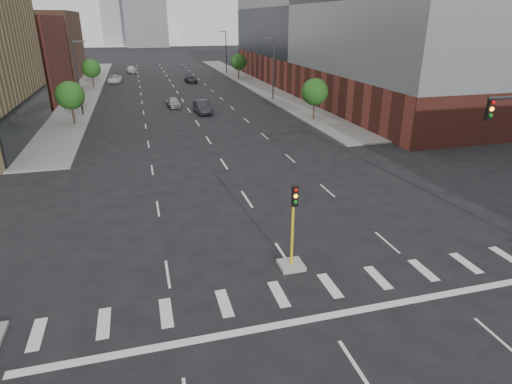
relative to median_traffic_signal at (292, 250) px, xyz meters
name	(u,v)px	position (x,y,z in m)	size (l,w,h in m)	color
sidewalk_left_far	(87,88)	(-15.00, 65.03, -0.90)	(5.00, 92.00, 0.15)	gray
sidewalk_right_far	(251,82)	(15.00, 65.03, -0.90)	(5.00, 92.00, 0.15)	gray
building_left_far_b	(25,46)	(-27.50, 83.03, 5.53)	(20.00, 24.00, 13.00)	brown
building_right_main	(358,22)	(29.50, 51.03, 10.03)	(24.00, 70.00, 22.00)	brown
median_traffic_signal	(292,250)	(0.00, 0.00, 0.00)	(1.20, 1.20, 4.40)	#999993
streetlight_right_a	(273,66)	(13.41, 46.03, 4.04)	(1.60, 0.22, 9.07)	#2D2D30
streetlight_right_b	(226,50)	(13.41, 81.03, 4.04)	(1.60, 0.22, 9.07)	#2D2D30
streetlight_left	(78,76)	(-13.41, 41.03, 4.04)	(1.60, 0.22, 9.07)	#2D2D30
tree_left_near	(70,95)	(-14.00, 36.03, 2.42)	(3.20, 3.20, 4.85)	#382619
tree_left_far	(91,68)	(-14.00, 66.03, 2.42)	(3.20, 3.20, 4.85)	#382619
tree_right_near	(315,92)	(14.00, 31.03, 2.42)	(3.20, 3.20, 4.85)	#382619
tree_right_far	(239,62)	(14.00, 71.03, 2.42)	(3.20, 3.20, 4.85)	#382619
car_near_left	(173,102)	(-1.80, 43.67, -0.28)	(1.64, 4.08, 1.39)	#9C9DA1
car_mid_right	(202,107)	(1.50, 38.61, -0.15)	(1.74, 4.98, 1.64)	#232228
car_far_left	(115,79)	(-10.50, 72.02, -0.25)	(2.40, 5.21, 1.45)	silver
car_deep_right	(191,79)	(3.74, 68.16, -0.30)	(1.88, 4.62, 1.34)	black
car_distant	(131,69)	(-7.32, 88.14, -0.17)	(1.89, 4.69, 1.60)	silver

